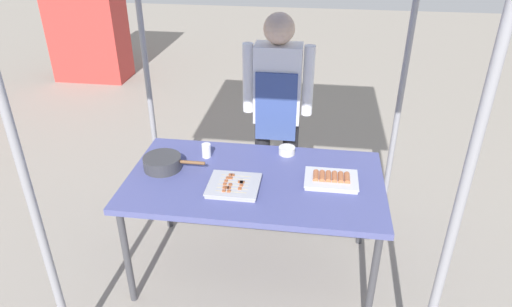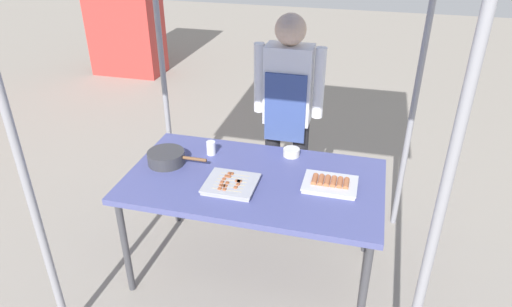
% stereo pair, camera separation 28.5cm
% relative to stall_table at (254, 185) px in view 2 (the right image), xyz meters
% --- Properties ---
extents(ground_plane, '(18.00, 18.00, 0.00)m').
position_rel_stall_table_xyz_m(ground_plane, '(0.00, 0.00, -0.70)').
color(ground_plane, gray).
extents(stall_table, '(1.60, 0.90, 0.75)m').
position_rel_stall_table_xyz_m(stall_table, '(0.00, 0.00, 0.00)').
color(stall_table, '#4C518C').
rests_on(stall_table, ground).
extents(tray_grilled_sausages, '(0.33, 0.24, 0.05)m').
position_rel_stall_table_xyz_m(tray_grilled_sausages, '(0.47, 0.02, 0.07)').
color(tray_grilled_sausages, silver).
rests_on(tray_grilled_sausages, stall_table).
extents(tray_meat_skewers, '(0.31, 0.29, 0.04)m').
position_rel_stall_table_xyz_m(tray_meat_skewers, '(-0.11, -0.13, 0.07)').
color(tray_meat_skewers, '#ADADB2').
rests_on(tray_meat_skewers, stall_table).
extents(cooking_wok, '(0.40, 0.24, 0.08)m').
position_rel_stall_table_xyz_m(cooking_wok, '(-0.61, 0.04, 0.10)').
color(cooking_wok, '#38383A').
rests_on(cooking_wok, stall_table).
extents(condiment_bowl, '(0.11, 0.11, 0.05)m').
position_rel_stall_table_xyz_m(condiment_bowl, '(0.17, 0.35, 0.08)').
color(condiment_bowl, silver).
rests_on(condiment_bowl, stall_table).
extents(drink_cup_near_edge, '(0.06, 0.06, 0.09)m').
position_rel_stall_table_xyz_m(drink_cup_near_edge, '(-0.36, 0.23, 0.10)').
color(drink_cup_near_edge, white).
rests_on(drink_cup_near_edge, stall_table).
extents(vendor_woman, '(0.52, 0.23, 1.61)m').
position_rel_stall_table_xyz_m(vendor_woman, '(0.06, 0.75, 0.26)').
color(vendor_woman, black).
rests_on(vendor_woman, ground).
extents(neighbor_stall_left, '(0.99, 0.57, 1.98)m').
position_rel_stall_table_xyz_m(neighbor_stall_left, '(-2.87, 3.61, 0.30)').
color(neighbor_stall_left, '#BF3833').
rests_on(neighbor_stall_left, ground).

